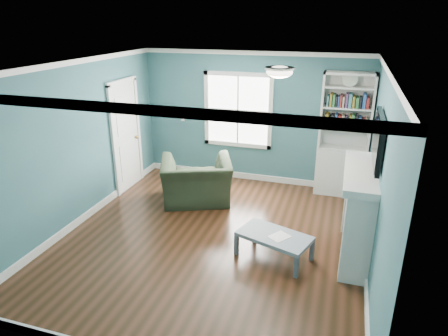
% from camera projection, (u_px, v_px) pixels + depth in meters
% --- Properties ---
extents(floor, '(5.00, 5.00, 0.00)m').
position_uv_depth(floor, '(212.00, 238.00, 6.16)').
color(floor, black).
rests_on(floor, ground).
extents(room_walls, '(5.00, 5.00, 5.00)m').
position_uv_depth(room_walls, '(211.00, 140.00, 5.60)').
color(room_walls, '#305965').
rests_on(room_walls, ground).
extents(trim, '(4.50, 5.00, 2.60)m').
position_uv_depth(trim, '(212.00, 163.00, 5.72)').
color(trim, white).
rests_on(trim, ground).
extents(window, '(1.40, 0.06, 1.50)m').
position_uv_depth(window, '(238.00, 110.00, 7.95)').
color(window, white).
rests_on(window, room_walls).
extents(bookshelf, '(0.90, 0.35, 2.31)m').
position_uv_depth(bookshelf, '(342.00, 148.00, 7.39)').
color(bookshelf, silver).
rests_on(bookshelf, ground).
extents(fireplace, '(0.44, 1.58, 1.30)m').
position_uv_depth(fireplace, '(358.00, 214.00, 5.53)').
color(fireplace, black).
rests_on(fireplace, ground).
extents(tv, '(0.06, 1.10, 0.65)m').
position_uv_depth(tv, '(378.00, 140.00, 5.11)').
color(tv, black).
rests_on(tv, fireplace).
extents(door, '(0.12, 0.98, 2.17)m').
position_uv_depth(door, '(126.00, 135.00, 7.65)').
color(door, silver).
rests_on(door, ground).
extents(ceiling_fixture, '(0.38, 0.38, 0.15)m').
position_uv_depth(ceiling_fixture, '(280.00, 71.00, 5.09)').
color(ceiling_fixture, white).
rests_on(ceiling_fixture, room_walls).
extents(light_switch, '(0.08, 0.01, 0.12)m').
position_uv_depth(light_switch, '(183.00, 118.00, 8.37)').
color(light_switch, white).
rests_on(light_switch, room_walls).
extents(recliner, '(1.45, 1.22, 1.08)m').
position_uv_depth(recliner, '(196.00, 174.00, 7.20)').
color(recliner, '#232D1C').
rests_on(recliner, ground).
extents(coffee_table, '(1.11, 0.83, 0.36)m').
position_uv_depth(coffee_table, '(274.00, 238.00, 5.57)').
color(coffee_table, '#4B525A').
rests_on(coffee_table, ground).
extents(paper_sheet, '(0.33, 0.34, 0.00)m').
position_uv_depth(paper_sheet, '(279.00, 236.00, 5.50)').
color(paper_sheet, white).
rests_on(paper_sheet, coffee_table).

